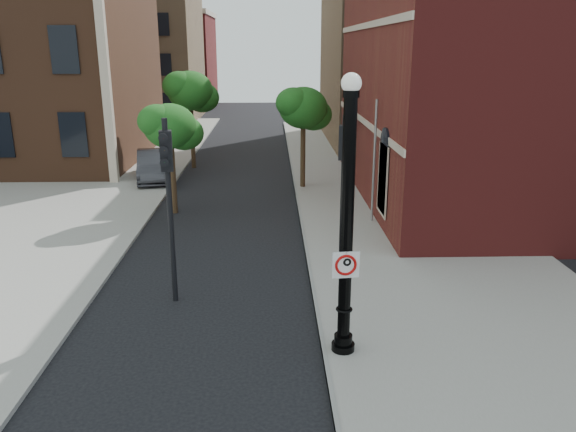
{
  "coord_description": "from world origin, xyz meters",
  "views": [
    {
      "loc": [
        0.9,
        -10.8,
        6.64
      ],
      "look_at": [
        1.28,
        2.0,
        2.77
      ],
      "focal_mm": 35.0,
      "sensor_mm": 36.0,
      "label": 1
    }
  ],
  "objects_px": {
    "no_parking_sign": "(346,265)",
    "traffic_signal_right": "(344,169)",
    "parked_car": "(155,166)",
    "lamppost": "(347,235)",
    "traffic_signal_left": "(168,182)"
  },
  "relations": [
    {
      "from": "parked_car",
      "to": "lamppost",
      "type": "bearing_deg",
      "value": -77.17
    },
    {
      "from": "parked_car",
      "to": "traffic_signal_right",
      "type": "bearing_deg",
      "value": -67.79
    },
    {
      "from": "traffic_signal_right",
      "to": "lamppost",
      "type": "bearing_deg",
      "value": -83.66
    },
    {
      "from": "lamppost",
      "to": "parked_car",
      "type": "height_order",
      "value": "lamppost"
    },
    {
      "from": "no_parking_sign",
      "to": "lamppost",
      "type": "bearing_deg",
      "value": 79.54
    },
    {
      "from": "no_parking_sign",
      "to": "traffic_signal_right",
      "type": "xyz_separation_m",
      "value": [
        0.55,
        5.01,
        1.0
      ]
    },
    {
      "from": "no_parking_sign",
      "to": "traffic_signal_left",
      "type": "xyz_separation_m",
      "value": [
        -4.21,
        3.09,
        1.1
      ]
    },
    {
      "from": "lamppost",
      "to": "traffic_signal_right",
      "type": "relative_size",
      "value": 1.29
    },
    {
      "from": "parked_car",
      "to": "traffic_signal_right",
      "type": "relative_size",
      "value": 1.0
    },
    {
      "from": "traffic_signal_right",
      "to": "no_parking_sign",
      "type": "bearing_deg",
      "value": -83.62
    },
    {
      "from": "parked_car",
      "to": "traffic_signal_left",
      "type": "relative_size",
      "value": 0.97
    },
    {
      "from": "lamppost",
      "to": "traffic_signal_left",
      "type": "relative_size",
      "value": 1.25
    },
    {
      "from": "lamppost",
      "to": "no_parking_sign",
      "type": "relative_size",
      "value": 10.46
    },
    {
      "from": "lamppost",
      "to": "traffic_signal_left",
      "type": "bearing_deg",
      "value": 145.24
    },
    {
      "from": "lamppost",
      "to": "no_parking_sign",
      "type": "height_order",
      "value": "lamppost"
    }
  ]
}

